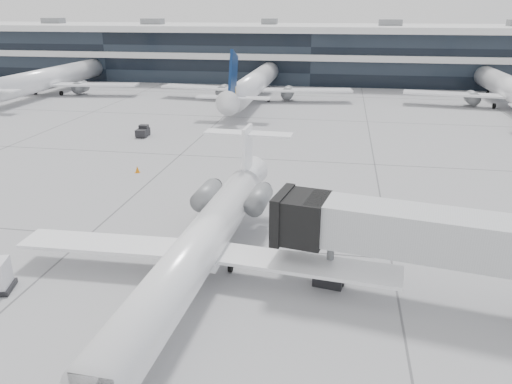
# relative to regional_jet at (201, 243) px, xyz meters

# --- Properties ---
(ground) EXTENTS (220.00, 220.00, 0.00)m
(ground) POSITION_rel_regional_jet_xyz_m (0.82, 4.17, -2.17)
(ground) COLOR gray
(ground) RESTS_ON ground
(terminal) EXTENTS (170.00, 22.00, 10.00)m
(terminal) POSITION_rel_regional_jet_xyz_m (0.82, 86.17, 2.83)
(terminal) COLOR black
(terminal) RESTS_ON ground
(bg_jet_left) EXTENTS (32.00, 40.00, 9.60)m
(bg_jet_left) POSITION_rel_regional_jet_xyz_m (-44.18, 59.17, -2.17)
(bg_jet_left) COLOR white
(bg_jet_left) RESTS_ON ground
(bg_jet_center) EXTENTS (32.00, 40.00, 9.60)m
(bg_jet_center) POSITION_rel_regional_jet_xyz_m (-7.18, 59.17, -2.17)
(bg_jet_center) COLOR white
(bg_jet_center) RESTS_ON ground
(bg_jet_right) EXTENTS (32.00, 40.00, 9.60)m
(bg_jet_right) POSITION_rel_regional_jet_xyz_m (32.82, 59.17, -2.17)
(bg_jet_right) COLOR white
(bg_jet_right) RESTS_ON ground
(regional_jet) EXTENTS (22.03, 27.48, 6.35)m
(regional_jet) POSITION_rel_regional_jet_xyz_m (0.00, 0.00, 0.00)
(regional_jet) COLOR white
(regional_jet) RESTS_ON ground
(jet_bridge) EXTENTS (16.21, 5.83, 5.21)m
(jet_bridge) POSITION_rel_regional_jet_xyz_m (12.92, -0.53, 1.63)
(jet_bridge) COLOR silver
(jet_bridge) RESTS_ON ground
(traffic_cone) EXTENTS (0.53, 0.53, 0.64)m
(traffic_cone) POSITION_rel_regional_jet_xyz_m (-11.27, 17.78, -1.86)
(traffic_cone) COLOR orange
(traffic_cone) RESTS_ON ground
(far_tug) EXTENTS (1.31, 2.12, 1.31)m
(far_tug) POSITION_rel_regional_jet_xyz_m (-16.08, 31.23, -1.58)
(far_tug) COLOR black
(far_tug) RESTS_ON ground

